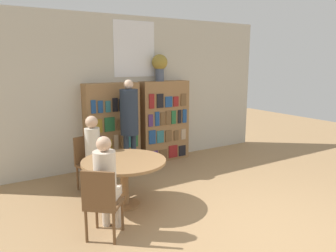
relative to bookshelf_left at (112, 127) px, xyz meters
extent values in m
plane|color=#9E7A51|center=(0.60, -3.25, -0.85)|extent=(16.00, 16.00, 0.00)
cube|color=beige|center=(0.60, 0.19, 0.65)|extent=(6.40, 0.06, 3.00)
cube|color=white|center=(0.60, 0.16, 1.50)|extent=(0.90, 0.01, 1.10)
cube|color=olive|center=(0.00, 0.00, 0.00)|extent=(1.07, 0.32, 1.70)
cube|color=#236638|center=(-0.40, -0.17, -0.64)|extent=(0.14, 0.02, 0.29)
cube|color=#4C2D6B|center=(-0.19, -0.17, -0.64)|extent=(0.13, 0.02, 0.29)
cube|color=#2D707A|center=(0.00, -0.17, -0.66)|extent=(0.16, 0.02, 0.26)
cube|color=tan|center=(0.19, -0.17, -0.67)|extent=(0.14, 0.02, 0.23)
cube|color=#236638|center=(0.38, -0.17, -0.67)|extent=(0.15, 0.02, 0.23)
cube|color=tan|center=(-0.43, -0.17, -0.30)|extent=(0.08, 0.02, 0.24)
cube|color=#4C2D6B|center=(-0.28, -0.17, -0.27)|extent=(0.10, 0.02, 0.29)
cube|color=olive|center=(-0.14, -0.17, -0.31)|extent=(0.12, 0.02, 0.21)
cube|color=tan|center=(0.00, -0.17, -0.27)|extent=(0.09, 0.02, 0.29)
cube|color=brown|center=(0.14, -0.17, -0.28)|extent=(0.09, 0.02, 0.27)
cube|color=#2D707A|center=(0.28, -0.17, -0.28)|extent=(0.11, 0.02, 0.28)
cube|color=#236638|center=(0.41, -0.17, -0.27)|extent=(0.11, 0.02, 0.29)
cube|color=olive|center=(-0.37, -0.17, 0.08)|extent=(0.22, 0.02, 0.25)
cube|color=#236638|center=(-0.12, -0.17, 0.09)|extent=(0.20, 0.02, 0.27)
cube|color=brown|center=(0.13, -0.17, 0.06)|extent=(0.18, 0.02, 0.21)
cube|color=maroon|center=(0.37, -0.17, 0.10)|extent=(0.18, 0.02, 0.29)
cube|color=navy|center=(-0.42, -0.17, 0.45)|extent=(0.09, 0.02, 0.25)
cube|color=navy|center=(-0.28, -0.17, 0.44)|extent=(0.09, 0.02, 0.23)
cube|color=#2D707A|center=(-0.14, -0.17, 0.43)|extent=(0.10, 0.02, 0.21)
cube|color=black|center=(0.01, -0.17, 0.45)|extent=(0.10, 0.02, 0.26)
cube|color=black|center=(0.14, -0.17, 0.44)|extent=(0.11, 0.02, 0.24)
cube|color=navy|center=(0.27, -0.17, 0.44)|extent=(0.10, 0.02, 0.23)
cube|color=brown|center=(0.41, -0.17, 0.44)|extent=(0.10, 0.02, 0.23)
cube|color=olive|center=(1.19, 0.00, 0.00)|extent=(1.07, 0.32, 1.70)
cube|color=#4C2D6B|center=(0.83, -0.17, -0.68)|extent=(0.21, 0.02, 0.21)
cube|color=brown|center=(1.07, -0.17, -0.69)|extent=(0.18, 0.02, 0.20)
cube|color=maroon|center=(1.32, -0.17, -0.65)|extent=(0.22, 0.02, 0.27)
cube|color=black|center=(1.55, -0.17, -0.67)|extent=(0.17, 0.02, 0.23)
cube|color=navy|center=(0.80, -0.17, -0.27)|extent=(0.15, 0.02, 0.29)
cube|color=#2D707A|center=(1.00, -0.17, -0.29)|extent=(0.16, 0.02, 0.26)
cube|color=brown|center=(1.20, -0.17, -0.30)|extent=(0.15, 0.02, 0.24)
cube|color=brown|center=(1.39, -0.17, -0.31)|extent=(0.11, 0.02, 0.22)
cube|color=tan|center=(1.58, -0.17, -0.30)|extent=(0.11, 0.02, 0.23)
cube|color=#4C2D6B|center=(0.77, -0.17, 0.08)|extent=(0.10, 0.02, 0.25)
cube|color=navy|center=(0.92, -0.17, 0.10)|extent=(0.10, 0.02, 0.29)
cube|color=brown|center=(1.06, -0.17, 0.09)|extent=(0.10, 0.02, 0.27)
cube|color=brown|center=(1.20, -0.17, 0.10)|extent=(0.12, 0.02, 0.29)
cube|color=#236638|center=(1.33, -0.17, 0.09)|extent=(0.11, 0.02, 0.28)
cube|color=black|center=(1.48, -0.17, 0.10)|extent=(0.08, 0.02, 0.29)
cube|color=navy|center=(1.61, -0.17, 0.10)|extent=(0.10, 0.02, 0.29)
cube|color=maroon|center=(0.80, -0.17, 0.47)|extent=(0.12, 0.02, 0.29)
cube|color=black|center=(1.00, -0.17, 0.47)|extent=(0.15, 0.02, 0.29)
cube|color=navy|center=(1.20, -0.17, 0.43)|extent=(0.17, 0.02, 0.22)
cube|color=maroon|center=(1.38, -0.17, 0.43)|extent=(0.12, 0.02, 0.21)
cube|color=brown|center=(1.58, -0.17, 0.45)|extent=(0.13, 0.02, 0.26)
cylinder|color=#475166|center=(1.09, 0.00, 0.98)|extent=(0.18, 0.18, 0.26)
sphere|color=olive|center=(1.09, 0.00, 1.24)|extent=(0.32, 0.32, 0.32)
cylinder|color=olive|center=(-0.52, -1.71, -0.83)|extent=(0.44, 0.44, 0.03)
cylinder|color=olive|center=(-0.52, -1.71, -0.50)|extent=(0.12, 0.12, 0.64)
cylinder|color=olive|center=(-0.52, -1.71, -0.16)|extent=(1.23, 1.23, 0.04)
cube|color=brown|center=(-1.09, -2.38, -0.43)|extent=(0.56, 0.56, 0.04)
cube|color=brown|center=(-1.20, -2.52, -0.18)|extent=(0.33, 0.29, 0.45)
cylinder|color=brown|center=(-1.11, -2.14, -0.65)|extent=(0.04, 0.04, 0.40)
cylinder|color=brown|center=(-0.85, -2.36, -0.65)|extent=(0.04, 0.04, 0.40)
cylinder|color=brown|center=(-1.33, -2.40, -0.65)|extent=(0.04, 0.04, 0.40)
cylinder|color=brown|center=(-1.07, -2.62, -0.65)|extent=(0.04, 0.04, 0.40)
cube|color=brown|center=(-0.73, -0.86, -0.43)|extent=(0.48, 0.48, 0.04)
cube|color=brown|center=(-0.77, -0.69, -0.18)|extent=(0.40, 0.13, 0.45)
cylinder|color=brown|center=(-0.53, -0.99, -0.65)|extent=(0.04, 0.04, 0.40)
cylinder|color=brown|center=(-0.86, -1.07, -0.65)|extent=(0.04, 0.04, 0.40)
cylinder|color=brown|center=(-0.61, -0.66, -0.65)|extent=(0.04, 0.04, 0.40)
cylinder|color=brown|center=(-0.94, -0.74, -0.65)|extent=(0.04, 0.04, 0.40)
cube|color=beige|center=(-0.70, -1.00, -0.35)|extent=(0.31, 0.37, 0.12)
cylinder|color=beige|center=(-0.72, -0.92, -0.04)|extent=(0.24, 0.24, 0.50)
sphere|color=tan|center=(-0.72, -0.92, 0.31)|extent=(0.20, 0.20, 0.20)
cylinder|color=beige|center=(-0.61, -1.09, -0.63)|extent=(0.10, 0.10, 0.44)
cylinder|color=beige|center=(-0.74, -1.12, -0.63)|extent=(0.10, 0.10, 0.44)
cube|color=beige|center=(-1.00, -2.27, -0.35)|extent=(0.41, 0.42, 0.12)
cylinder|color=beige|center=(-1.05, -2.33, -0.04)|extent=(0.27, 0.27, 0.50)
sphere|color=tan|center=(-1.05, -2.33, 0.30)|extent=(0.18, 0.18, 0.18)
cylinder|color=beige|center=(-0.98, -2.14, -0.63)|extent=(0.10, 0.10, 0.44)
cylinder|color=beige|center=(-0.87, -2.23, -0.63)|extent=(0.10, 0.10, 0.44)
cylinder|color=#232D3D|center=(0.06, -0.51, -0.46)|extent=(0.10, 0.10, 0.77)
cylinder|color=#232D3D|center=(0.21, -0.51, -0.46)|extent=(0.10, 0.10, 0.77)
cylinder|color=#232D3D|center=(0.14, -0.51, 0.35)|extent=(0.33, 0.33, 0.84)
sphere|color=#DBB293|center=(0.14, -0.51, 0.85)|extent=(0.17, 0.17, 0.17)
cylinder|color=#232D3D|center=(0.24, -0.22, 0.56)|extent=(0.07, 0.30, 0.07)
camera|label=1|loc=(-2.38, -5.92, 1.27)|focal=35.00mm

